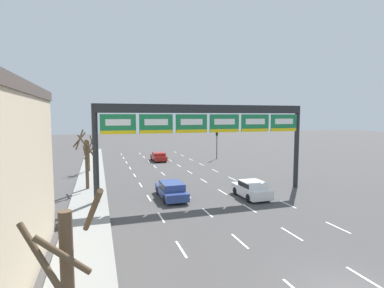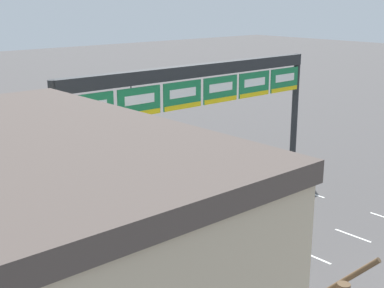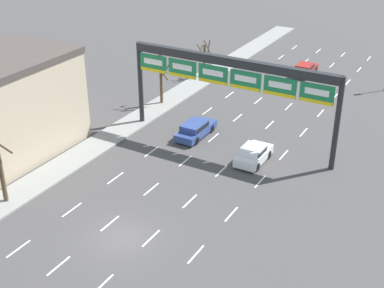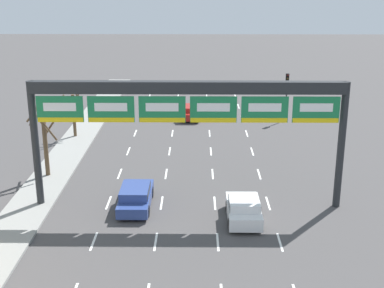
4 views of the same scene
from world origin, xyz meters
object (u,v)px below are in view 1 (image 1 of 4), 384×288
at_px(car_blue, 171,189).
at_px(car_red, 159,156).
at_px(traffic_light_near_gantry, 217,138).
at_px(tree_bare_third, 86,158).
at_px(sign_gantry, 207,121).
at_px(tree_bare_closest, 68,285).
at_px(car_white, 252,189).
at_px(tree_bare_second, 88,153).

height_order(car_blue, car_red, car_blue).
distance_m(traffic_light_near_gantry, tree_bare_third, 24.18).
height_order(car_blue, tree_bare_third, tree_bare_third).
bearing_deg(sign_gantry, traffic_light_near_gantry, 65.47).
bearing_deg(tree_bare_closest, car_red, 75.50).
height_order(sign_gantry, car_white, sign_gantry).
bearing_deg(car_red, car_blue, -98.31).
height_order(car_red, tree_bare_third, tree_bare_third).
xyz_separation_m(car_red, traffic_light_near_gantry, (9.19, -0.73, 2.56)).
height_order(sign_gantry, tree_bare_second, sign_gantry).
distance_m(car_white, tree_bare_closest, 19.23).
bearing_deg(tree_bare_third, traffic_light_near_gantry, 38.42).
bearing_deg(tree_bare_closest, car_blue, 67.99).
bearing_deg(car_red, car_white, -81.50).
bearing_deg(tree_bare_second, sign_gantry, -54.57).
relative_size(sign_gantry, tree_bare_closest, 3.76).
xyz_separation_m(car_blue, tree_bare_second, (-6.80, 14.20, 1.65)).
height_order(sign_gantry, traffic_light_near_gantry, sign_gantry).
bearing_deg(car_blue, tree_bare_closest, -112.01).
bearing_deg(traffic_light_near_gantry, tree_bare_closest, -117.44).
xyz_separation_m(sign_gantry, tree_bare_second, (-9.98, 14.03, -3.95)).
bearing_deg(car_white, traffic_light_near_gantry, 75.07).
relative_size(sign_gantry, car_white, 4.71).
height_order(car_blue, car_white, car_white).
bearing_deg(car_blue, traffic_light_near_gantry, 58.56).
bearing_deg(car_blue, car_red, 81.69).
distance_m(car_red, tree_bare_closest, 37.98).
relative_size(traffic_light_near_gantry, tree_bare_third, 0.85).
height_order(sign_gantry, tree_bare_closest, sign_gantry).
bearing_deg(tree_bare_third, sign_gantry, -25.78).
relative_size(car_white, car_red, 0.94).
distance_m(traffic_light_near_gantry, tree_bare_second, 19.89).
xyz_separation_m(traffic_light_near_gantry, tree_bare_second, (-19.01, -5.78, -0.87)).
height_order(car_blue, tree_bare_closest, tree_bare_closest).
bearing_deg(car_white, sign_gantry, 147.88).
distance_m(car_blue, car_white, 6.66).
xyz_separation_m(sign_gantry, car_red, (-0.15, 20.54, -5.64)).
xyz_separation_m(traffic_light_near_gantry, tree_bare_third, (-18.94, -15.02, -0.32)).
distance_m(sign_gantry, car_blue, 6.44).
height_order(car_blue, traffic_light_near_gantry, traffic_light_near_gantry).
distance_m(car_red, tree_bare_second, 11.91).
bearing_deg(tree_bare_second, car_blue, -64.42).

